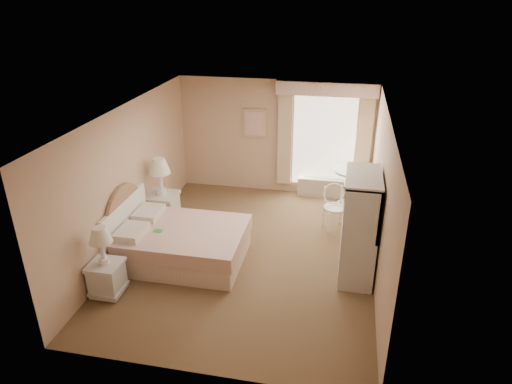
% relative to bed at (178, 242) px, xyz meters
% --- Properties ---
extents(room, '(4.21, 5.51, 2.51)m').
position_rel_bed_xyz_m(room, '(1.13, 0.39, 0.92)').
color(room, brown).
rests_on(room, ground).
extents(window, '(2.05, 0.22, 2.51)m').
position_rel_bed_xyz_m(window, '(2.18, 3.05, 1.01)').
color(window, white).
rests_on(window, room).
extents(framed_art, '(0.52, 0.04, 0.62)m').
position_rel_bed_xyz_m(framed_art, '(0.68, 3.11, 1.22)').
color(framed_art, tan).
rests_on(framed_art, room).
extents(bed, '(2.06, 1.55, 1.37)m').
position_rel_bed_xyz_m(bed, '(0.00, 0.00, 0.00)').
color(bed, tan).
rests_on(bed, room).
extents(nightstand_near, '(0.46, 0.46, 1.12)m').
position_rel_bed_xyz_m(nightstand_near, '(-0.71, -1.13, 0.09)').
color(nightstand_near, silver).
rests_on(nightstand_near, room).
extents(nightstand_far, '(0.56, 0.56, 1.35)m').
position_rel_bed_xyz_m(nightstand_far, '(-0.71, 1.11, 0.18)').
color(nightstand_far, silver).
rests_on(nightstand_far, room).
extents(round_table, '(0.78, 0.78, 0.83)m').
position_rel_bed_xyz_m(round_table, '(2.83, 2.65, 0.22)').
color(round_table, white).
rests_on(round_table, room).
extents(cafe_chair, '(0.55, 0.55, 0.89)m').
position_rel_bed_xyz_m(cafe_chair, '(2.51, 1.63, 0.18)').
color(cafe_chair, white).
rests_on(cafe_chair, room).
extents(armoire, '(0.52, 1.04, 1.73)m').
position_rel_bed_xyz_m(armoire, '(2.94, 0.14, 0.39)').
color(armoire, silver).
rests_on(armoire, room).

